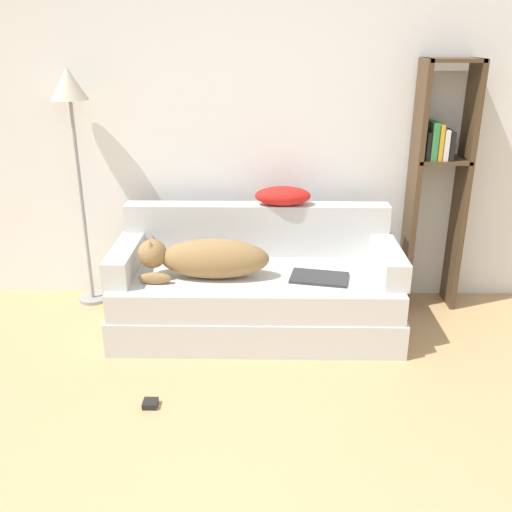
{
  "coord_description": "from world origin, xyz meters",
  "views": [
    {
      "loc": [
        0.09,
        -1.58,
        1.86
      ],
      "look_at": [
        0.04,
        1.72,
        0.56
      ],
      "focal_mm": 40.0,
      "sensor_mm": 36.0,
      "label": 1
    }
  ],
  "objects": [
    {
      "name": "wall_back",
      "position": [
        0.0,
        2.43,
        1.35
      ],
      "size": [
        7.21,
        0.06,
        2.7
      ],
      "color": "white",
      "rests_on": "ground_plane"
    },
    {
      "name": "dog",
      "position": [
        -0.28,
        1.73,
        0.54
      ],
      "size": [
        0.82,
        0.25,
        0.27
      ],
      "color": "olive",
      "rests_on": "couch"
    },
    {
      "name": "couch_backrest",
      "position": [
        0.04,
        2.15,
        0.59
      ],
      "size": [
        1.8,
        0.15,
        0.36
      ],
      "color": "silver",
      "rests_on": "couch"
    },
    {
      "name": "couch",
      "position": [
        0.04,
        1.82,
        0.2
      ],
      "size": [
        1.84,
        0.81,
        0.41
      ],
      "color": "silver",
      "rests_on": "ground_plane"
    },
    {
      "name": "bookshelf",
      "position": [
        1.27,
        2.24,
        0.96
      ],
      "size": [
        0.37,
        0.26,
        1.71
      ],
      "color": "#4C3823",
      "rests_on": "ground_plane"
    },
    {
      "name": "throw_pillow",
      "position": [
        0.21,
        2.14,
        0.84
      ],
      "size": [
        0.38,
        0.2,
        0.13
      ],
      "color": "red",
      "rests_on": "couch_backrest"
    },
    {
      "name": "power_adapter",
      "position": [
        -0.51,
        0.95,
        0.02
      ],
      "size": [
        0.08,
        0.08,
        0.03
      ],
      "color": "black",
      "rests_on": "ground_plane"
    },
    {
      "name": "couch_arm_left",
      "position": [
        -0.81,
        1.81,
        0.5
      ],
      "size": [
        0.15,
        0.62,
        0.17
      ],
      "color": "silver",
      "rests_on": "couch"
    },
    {
      "name": "couch_arm_right",
      "position": [
        0.89,
        1.81,
        0.5
      ],
      "size": [
        0.15,
        0.62,
        0.17
      ],
      "color": "silver",
      "rests_on": "couch"
    },
    {
      "name": "floor_lamp",
      "position": [
        -1.18,
        2.24,
        1.39
      ],
      "size": [
        0.24,
        0.24,
        1.66
      ],
      "color": "gray",
      "rests_on": "ground_plane"
    },
    {
      "name": "laptop",
      "position": [
        0.44,
        1.71,
        0.42
      ],
      "size": [
        0.4,
        0.29,
        0.02
      ],
      "rotation": [
        0.0,
        0.0,
        -0.2
      ],
      "color": "#2D2D30",
      "rests_on": "couch"
    }
  ]
}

